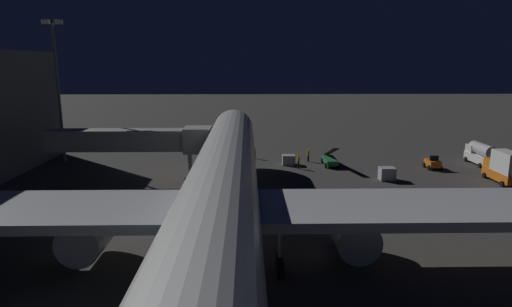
% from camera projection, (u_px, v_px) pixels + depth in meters
% --- Properties ---
extents(ground_plane, '(320.00, 320.00, 0.00)m').
position_uv_depth(ground_plane, '(226.00, 226.00, 39.34)').
color(ground_plane, '#383533').
extents(airliner_at_gate, '(48.98, 70.56, 18.75)m').
position_uv_depth(airliner_at_gate, '(219.00, 203.00, 29.51)').
color(airliner_at_gate, silver).
rests_on(airliner_at_gate, ground_plane).
extents(jet_bridge, '(19.71, 3.40, 6.86)m').
position_uv_depth(jet_bridge, '(143.00, 140.00, 52.45)').
color(jet_bridge, '#9E9E99').
rests_on(jet_bridge, ground_plane).
extents(apron_floodlight_mast, '(2.90, 0.50, 20.40)m').
position_uv_depth(apron_floodlight_mast, '(58.00, 82.00, 62.76)').
color(apron_floodlight_mast, '#59595E').
rests_on(apron_floodlight_mast, ground_plane).
extents(fuel_tanker, '(2.46, 5.81, 3.15)m').
position_uv_depth(fuel_tanker, '(481.00, 153.00, 62.66)').
color(fuel_tanker, silver).
rests_on(fuel_tanker, ground_plane).
extents(belt_loader, '(1.96, 7.74, 3.25)m').
position_uv_depth(belt_loader, '(330.00, 159.00, 62.35)').
color(belt_loader, '#287038').
rests_on(belt_loader, ground_plane).
extents(cargo_truck_aft, '(2.36, 5.75, 4.00)m').
position_uv_depth(cargo_truck_aft, '(504.00, 167.00, 53.10)').
color(cargo_truck_aft, orange).
rests_on(cargo_truck_aft, ground_plane).
extents(baggage_tug_spare, '(1.86, 2.44, 1.95)m').
position_uv_depth(baggage_tug_spare, '(433.00, 163.00, 60.27)').
color(baggage_tug_spare, orange).
rests_on(baggage_tug_spare, ground_plane).
extents(baggage_container_near_belt, '(1.88, 1.57, 1.59)m').
position_uv_depth(baggage_container_near_belt, '(387.00, 174.00, 54.64)').
color(baggage_container_near_belt, '#B7BABF').
rests_on(baggage_container_near_belt, ground_plane).
extents(baggage_container_mid_row, '(1.80, 1.52, 1.41)m').
position_uv_depth(baggage_container_mid_row, '(289.00, 160.00, 62.72)').
color(baggage_container_mid_row, '#B7BABF').
rests_on(baggage_container_mid_row, ground_plane).
extents(ground_crew_near_nose_gear, '(0.40, 0.40, 1.85)m').
position_uv_depth(ground_crew_near_nose_gear, '(298.00, 161.00, 60.32)').
color(ground_crew_near_nose_gear, black).
rests_on(ground_crew_near_nose_gear, ground_plane).
extents(ground_crew_by_belt_loader, '(0.40, 0.40, 1.88)m').
position_uv_depth(ground_crew_by_belt_loader, '(308.00, 155.00, 64.55)').
color(ground_crew_by_belt_loader, black).
rests_on(ground_crew_by_belt_loader, ground_plane).
extents(ground_crew_marshaller_fwd, '(0.40, 0.40, 1.71)m').
position_uv_depth(ground_crew_marshaller_fwd, '(255.00, 153.00, 66.57)').
color(ground_crew_marshaller_fwd, black).
rests_on(ground_crew_marshaller_fwd, ground_plane).
extents(traffic_cone_nose_port, '(0.36, 0.36, 0.55)m').
position_uv_depth(traffic_cone_nose_port, '(249.00, 161.00, 64.04)').
color(traffic_cone_nose_port, orange).
rests_on(traffic_cone_nose_port, ground_plane).
extents(traffic_cone_nose_starboard, '(0.36, 0.36, 0.55)m').
position_uv_depth(traffic_cone_nose_starboard, '(219.00, 161.00, 63.95)').
color(traffic_cone_nose_starboard, orange).
rests_on(traffic_cone_nose_starboard, ground_plane).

